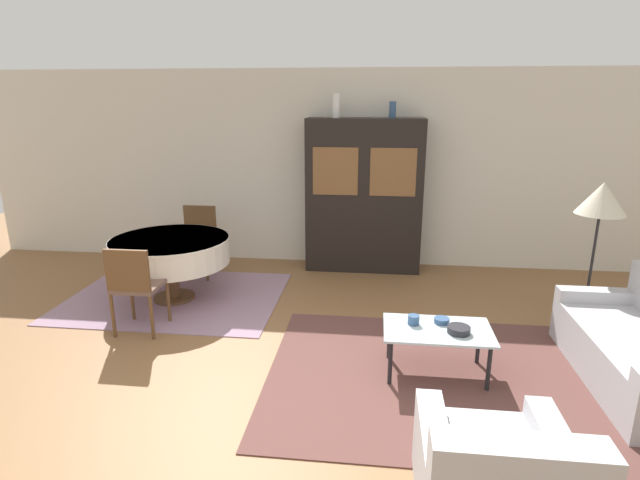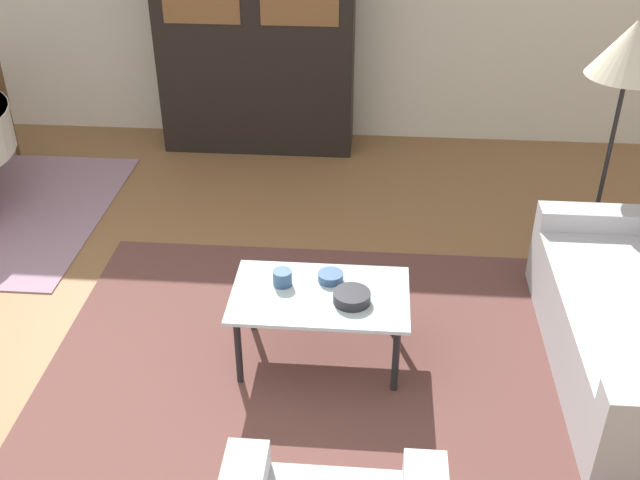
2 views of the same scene
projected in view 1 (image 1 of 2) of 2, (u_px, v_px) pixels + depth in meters
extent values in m
plane|color=brown|center=(274.00, 404.00, 3.91)|extent=(14.00, 14.00, 0.00)
cube|color=beige|center=(324.00, 169.00, 7.00)|extent=(10.00, 0.06, 2.70)
cube|color=brown|center=(432.00, 377.00, 4.28)|extent=(2.81, 2.28, 0.01)
cube|color=gray|center=(176.00, 297.00, 6.00)|extent=(2.49, 1.88, 0.01)
cube|color=#B2B2B7|center=(639.00, 361.00, 4.13)|extent=(0.86, 1.70, 0.42)
cube|color=#B2B2B7|center=(604.00, 296.00, 4.79)|extent=(0.86, 0.16, 0.12)
cube|color=#B2B2B7|center=(518.00, 478.00, 2.33)|extent=(0.83, 0.20, 0.39)
cube|color=#B2B2B7|center=(436.00, 445.00, 2.74)|extent=(0.16, 0.92, 0.12)
cube|color=#B2B2B7|center=(562.00, 455.00, 2.67)|extent=(0.16, 0.92, 0.12)
cylinder|color=black|center=(390.00, 362.00, 4.12)|extent=(0.04, 0.04, 0.40)
cylinder|color=black|center=(489.00, 368.00, 4.03)|extent=(0.04, 0.04, 0.40)
cylinder|color=black|center=(389.00, 338.00, 4.54)|extent=(0.04, 0.04, 0.40)
cylinder|color=black|center=(479.00, 343.00, 4.45)|extent=(0.04, 0.04, 0.40)
cube|color=silver|center=(438.00, 330.00, 4.23)|extent=(0.91, 0.56, 0.02)
cube|color=black|center=(364.00, 196.00, 6.76)|extent=(1.55, 0.46, 2.06)
cube|color=brown|center=(335.00, 171.00, 6.48)|extent=(0.59, 0.01, 0.62)
cube|color=brown|center=(393.00, 172.00, 6.40)|extent=(0.59, 0.01, 0.62)
cylinder|color=brown|center=(175.00, 297.00, 5.95)|extent=(0.48, 0.48, 0.03)
cylinder|color=brown|center=(173.00, 281.00, 5.89)|extent=(0.14, 0.14, 0.44)
cylinder|color=silver|center=(171.00, 251.00, 5.79)|extent=(1.35, 1.35, 0.30)
cylinder|color=silver|center=(170.00, 240.00, 5.75)|extent=(1.36, 1.36, 0.03)
cylinder|color=brown|center=(132.00, 300.00, 5.33)|extent=(0.04, 0.04, 0.45)
cylinder|color=brown|center=(168.00, 301.00, 5.28)|extent=(0.04, 0.04, 0.45)
cylinder|color=brown|center=(113.00, 315.00, 4.94)|extent=(0.04, 0.04, 0.45)
cylinder|color=brown|center=(152.00, 317.00, 4.90)|extent=(0.04, 0.04, 0.45)
cube|color=brown|center=(139.00, 286.00, 5.05)|extent=(0.44, 0.44, 0.04)
cube|color=brown|center=(127.00, 271.00, 4.79)|extent=(0.44, 0.04, 0.42)
cylinder|color=brown|center=(207.00, 264.00, 6.45)|extent=(0.04, 0.04, 0.45)
cylinder|color=brown|center=(177.00, 263.00, 6.50)|extent=(0.04, 0.04, 0.45)
cylinder|color=brown|center=(217.00, 255.00, 6.84)|extent=(0.04, 0.04, 0.45)
cylinder|color=brown|center=(188.00, 254.00, 6.88)|extent=(0.04, 0.04, 0.45)
cube|color=brown|center=(196.00, 241.00, 6.60)|extent=(0.44, 0.44, 0.04)
cube|color=brown|center=(200.00, 221.00, 6.73)|extent=(0.44, 0.04, 0.42)
cylinder|color=black|center=(583.00, 319.00, 5.40)|extent=(0.28, 0.28, 0.02)
cylinder|color=black|center=(591.00, 266.00, 5.23)|extent=(0.03, 0.03, 1.17)
cone|color=beige|center=(602.00, 198.00, 5.03)|extent=(0.49, 0.49, 0.33)
cylinder|color=#33517A|center=(414.00, 320.00, 4.30)|extent=(0.10, 0.10, 0.08)
cylinder|color=#232328|center=(459.00, 330.00, 4.15)|extent=(0.19, 0.19, 0.06)
cylinder|color=#33517A|center=(442.00, 320.00, 4.33)|extent=(0.13, 0.13, 0.05)
cylinder|color=white|center=(336.00, 106.00, 6.48)|extent=(0.10, 0.10, 0.31)
cylinder|color=#33517A|center=(393.00, 110.00, 6.41)|extent=(0.09, 0.09, 0.21)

